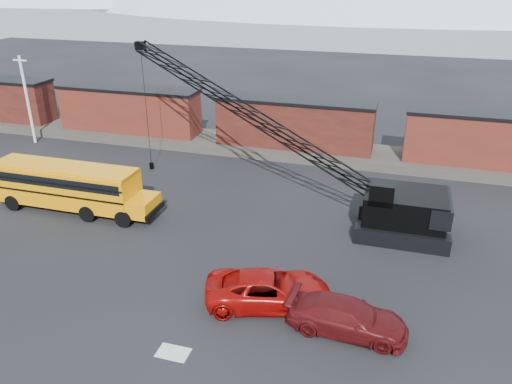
# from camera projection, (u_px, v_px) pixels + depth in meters

# --- Properties ---
(ground) EXTENTS (160.00, 160.00, 0.00)m
(ground) POSITION_uv_depth(u_px,v_px,m) (198.00, 297.00, 25.08)
(ground) COLOR black
(ground) RESTS_ON ground
(gravel_berm) EXTENTS (120.00, 5.00, 0.70)m
(gravel_berm) POSITION_uv_depth(u_px,v_px,m) (294.00, 149.00, 44.13)
(gravel_berm) COLOR #4D473F
(gravel_berm) RESTS_ON ground
(boxcar_west_near) EXTENTS (13.70, 3.10, 4.17)m
(boxcar_west_near) POSITION_uv_depth(u_px,v_px,m) (130.00, 109.00, 47.27)
(boxcar_west_near) COLOR #4D1F16
(boxcar_west_near) RESTS_ON gravel_berm
(boxcar_mid) EXTENTS (13.70, 3.10, 4.17)m
(boxcar_mid) POSITION_uv_depth(u_px,v_px,m) (295.00, 123.00, 43.13)
(boxcar_mid) COLOR #531F17
(boxcar_mid) RESTS_ON gravel_berm
(boxcar_east_near) EXTENTS (13.70, 3.10, 4.17)m
(boxcar_east_near) POSITION_uv_depth(u_px,v_px,m) (494.00, 140.00, 39.00)
(boxcar_east_near) COLOR #4D1F16
(boxcar_east_near) RESTS_ON gravel_berm
(utility_pole) EXTENTS (1.40, 0.24, 8.00)m
(utility_pole) POSITION_uv_depth(u_px,v_px,m) (27.00, 99.00, 45.27)
(utility_pole) COLOR silver
(utility_pole) RESTS_ON ground
(snow_patch) EXTENTS (1.40, 0.90, 0.02)m
(snow_patch) POSITION_uv_depth(u_px,v_px,m) (173.00, 353.00, 21.46)
(snow_patch) COLOR silver
(snow_patch) RESTS_ON ground
(school_bus) EXTENTS (11.65, 2.65, 3.19)m
(school_bus) POSITION_uv_depth(u_px,v_px,m) (71.00, 186.00, 33.25)
(school_bus) COLOR orange
(school_bus) RESTS_ON ground
(red_pickup) EXTENTS (6.64, 4.40, 1.70)m
(red_pickup) POSITION_uv_depth(u_px,v_px,m) (268.00, 289.00, 24.23)
(red_pickup) COLOR #9A0A07
(red_pickup) RESTS_ON ground
(maroon_suv) EXTENTS (5.53, 2.45, 1.58)m
(maroon_suv) POSITION_uv_depth(u_px,v_px,m) (347.00, 317.00, 22.42)
(maroon_suv) COLOR #510E10
(maroon_suv) RESTS_ON ground
(crawler_crane) EXTENTS (23.11, 7.85, 10.34)m
(crawler_crane) POSITION_uv_depth(u_px,v_px,m) (252.00, 116.00, 33.54)
(crawler_crane) COLOR black
(crawler_crane) RESTS_ON ground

